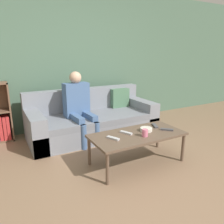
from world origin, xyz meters
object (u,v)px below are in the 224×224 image
object	(u,v)px
snack_bowl	(146,129)
person_adult	(78,102)
cup_near	(145,133)
tv_remote_1	(126,133)
tv_remote_3	(167,130)
coffee_table	(137,136)
tv_remote_0	(113,138)
tv_remote_2	(155,126)
couch	(93,120)

from	to	relation	value
snack_bowl	person_adult	bearing A→B (deg)	115.21
person_adult	cup_near	bearing A→B (deg)	-75.90
tv_remote_1	tv_remote_3	xyz separation A→B (m)	(0.55, -0.16, 0.00)
coffee_table	tv_remote_3	bearing A→B (deg)	-11.54
tv_remote_0	snack_bowl	world-z (taller)	snack_bowl
person_adult	snack_bowl	size ratio (longest dim) A/B	7.04
person_adult	tv_remote_0	bearing A→B (deg)	-92.90
cup_near	tv_remote_3	distance (m)	0.40
coffee_table	tv_remote_1	size ratio (longest dim) A/B	7.00
cup_near	tv_remote_2	xyz separation A→B (m)	(0.35, 0.23, -0.04)
cup_near	tv_remote_3	world-z (taller)	cup_near
person_adult	cup_near	world-z (taller)	person_adult
tv_remote_1	snack_bowl	bearing A→B (deg)	-34.66
tv_remote_1	snack_bowl	distance (m)	0.29
coffee_table	person_adult	distance (m)	1.24
person_adult	tv_remote_1	size ratio (longest dim) A/B	6.47
tv_remote_2	couch	bearing A→B (deg)	135.66
tv_remote_0	tv_remote_3	world-z (taller)	same
tv_remote_0	snack_bowl	bearing A→B (deg)	-21.90
tv_remote_0	tv_remote_2	xyz separation A→B (m)	(0.75, 0.12, 0.00)
couch	person_adult	bearing A→B (deg)	-164.19
tv_remote_3	person_adult	bearing A→B (deg)	76.97
tv_remote_2	tv_remote_3	size ratio (longest dim) A/B	1.13
tv_remote_3	tv_remote_2	bearing A→B (deg)	55.14
coffee_table	tv_remote_1	world-z (taller)	tv_remote_1
cup_near	tv_remote_1	xyz separation A→B (m)	(-0.15, 0.19, -0.04)
cup_near	tv_remote_1	size ratio (longest dim) A/B	0.53
cup_near	tv_remote_0	distance (m)	0.41
couch	tv_remote_0	distance (m)	1.28
couch	tv_remote_1	world-z (taller)	couch
person_adult	snack_bowl	world-z (taller)	person_adult
couch	tv_remote_1	distance (m)	1.17
tv_remote_0	tv_remote_3	xyz separation A→B (m)	(0.78, -0.08, 0.00)
tv_remote_1	tv_remote_0	bearing A→B (deg)	173.42
cup_near	snack_bowl	size ratio (longest dim) A/B	0.57
tv_remote_1	tv_remote_2	distance (m)	0.51
coffee_table	tv_remote_0	world-z (taller)	tv_remote_0
tv_remote_1	tv_remote_3	world-z (taller)	same
person_adult	snack_bowl	bearing A→B (deg)	-68.06
person_adult	cup_near	distance (m)	1.35
cup_near	tv_remote_1	bearing A→B (deg)	128.51
couch	person_adult	distance (m)	0.48
coffee_table	snack_bowl	size ratio (longest dim) A/B	7.61
snack_bowl	cup_near	bearing A→B (deg)	-132.20
person_adult	snack_bowl	xyz separation A→B (m)	(0.53, -1.13, -0.20)
tv_remote_3	coffee_table	bearing A→B (deg)	122.93
tv_remote_3	snack_bowl	world-z (taller)	snack_bowl
couch	tv_remote_1	size ratio (longest dim) A/B	12.55
tv_remote_1	tv_remote_3	size ratio (longest dim) A/B	1.12
tv_remote_2	tv_remote_3	distance (m)	0.21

